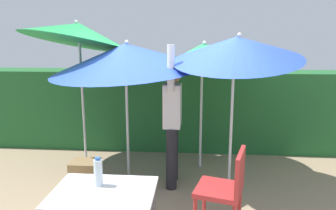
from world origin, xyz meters
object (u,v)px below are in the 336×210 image
(umbrella_yellow, at_px, (126,57))
(folding_table, at_px, (104,203))
(umbrella_navy, at_px, (203,53))
(crate_cardboard, at_px, (86,174))
(chair_plastic, at_px, (226,187))
(umbrella_orange, at_px, (237,48))
(bottle_water, at_px, (98,172))
(cooler_box, at_px, (93,197))
(person_vendor, at_px, (172,117))
(umbrella_rainbow, at_px, (78,33))

(umbrella_yellow, xyz_separation_m, folding_table, (0.22, -2.03, -1.01))
(umbrella_navy, relative_size, folding_table, 2.59)
(umbrella_yellow, xyz_separation_m, crate_cardboard, (-0.50, -0.44, -1.52))
(chair_plastic, relative_size, folding_table, 1.11)
(umbrella_orange, bearing_deg, chair_plastic, -99.90)
(crate_cardboard, distance_m, bottle_water, 1.78)
(umbrella_orange, distance_m, umbrella_navy, 0.79)
(cooler_box, distance_m, folding_table, 1.19)
(umbrella_yellow, relative_size, person_vendor, 1.12)
(umbrella_navy, bearing_deg, cooler_box, -131.81)
(folding_table, bearing_deg, person_vendor, 76.73)
(chair_plastic, bearing_deg, umbrella_navy, 97.05)
(person_vendor, bearing_deg, chair_plastic, -60.47)
(umbrella_yellow, distance_m, bottle_water, 2.10)
(umbrella_rainbow, xyz_separation_m, chair_plastic, (2.03, -1.66, -1.51))
(umbrella_rainbow, xyz_separation_m, cooler_box, (0.57, -1.38, -1.83))
(person_vendor, relative_size, bottle_water, 7.83)
(umbrella_orange, distance_m, umbrella_yellow, 1.47)
(umbrella_orange, bearing_deg, umbrella_navy, 119.03)
(bottle_water, bearing_deg, person_vendor, 74.12)
(umbrella_orange, bearing_deg, umbrella_rainbow, 163.14)
(person_vendor, xyz_separation_m, folding_table, (-0.42, -1.78, -0.25))
(chair_plastic, bearing_deg, folding_table, -145.36)
(umbrella_yellow, distance_m, umbrella_navy, 1.11)
(bottle_water, bearing_deg, umbrella_yellow, 94.76)
(chair_plastic, distance_m, bottle_water, 1.31)
(umbrella_navy, xyz_separation_m, person_vendor, (-0.40, -0.60, -0.80))
(umbrella_rainbow, xyz_separation_m, umbrella_yellow, (0.78, -0.34, -0.32))
(chair_plastic, xyz_separation_m, crate_cardboard, (-1.75, 0.87, -0.33))
(umbrella_navy, xyz_separation_m, bottle_water, (-0.88, -2.30, -0.84))
(umbrella_navy, xyz_separation_m, crate_cardboard, (-1.54, -0.80, -1.55))
(chair_plastic, bearing_deg, cooler_box, 169.19)
(umbrella_yellow, height_order, person_vendor, umbrella_yellow)
(umbrella_rainbow, bearing_deg, folding_table, -67.09)
(cooler_box, relative_size, bottle_water, 1.84)
(cooler_box, bearing_deg, folding_table, -66.60)
(umbrella_rainbow, distance_m, crate_cardboard, 2.02)
(umbrella_rainbow, height_order, cooler_box, umbrella_rainbow)
(person_vendor, bearing_deg, crate_cardboard, -170.04)
(umbrella_orange, bearing_deg, person_vendor, 173.95)
(umbrella_rainbow, bearing_deg, bottle_water, -67.60)
(umbrella_orange, relative_size, crate_cardboard, 5.84)
(umbrella_orange, relative_size, chair_plastic, 2.42)
(chair_plastic, bearing_deg, person_vendor, 119.53)
(umbrella_rainbow, height_order, folding_table, umbrella_rainbow)
(cooler_box, height_order, crate_cardboard, cooler_box)
(cooler_box, bearing_deg, bottle_water, -67.82)
(umbrella_rainbow, height_order, umbrella_yellow, umbrella_rainbow)
(cooler_box, bearing_deg, crate_cardboard, 116.01)
(umbrella_navy, relative_size, person_vendor, 1.10)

